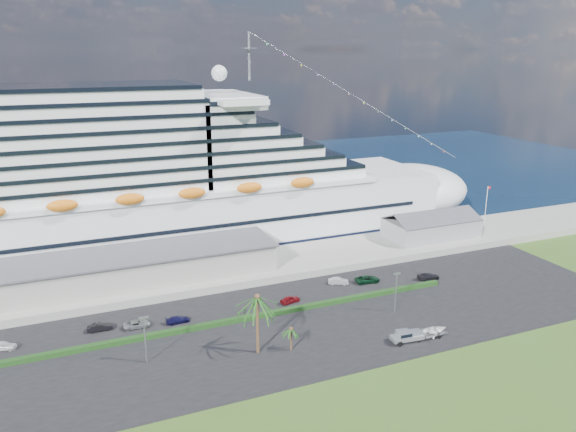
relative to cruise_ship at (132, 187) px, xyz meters
name	(u,v)px	position (x,y,z in m)	size (l,w,h in m)	color
ground	(321,352)	(21.53, -64.00, -16.69)	(420.00, 420.00, 0.00)	#3B541C
asphalt_lot	(295,324)	(21.53, -53.00, -16.63)	(140.00, 38.00, 0.12)	black
wharf	(246,267)	(21.53, -24.00, -15.79)	(240.00, 20.00, 1.80)	gray
water	(169,187)	(21.53, 66.00, -16.68)	(420.00, 160.00, 0.02)	black
cruise_ship	(132,187)	(0.00, 0.00, 0.00)	(191.00, 38.00, 54.00)	silver
terminal_building	(135,266)	(-3.47, -24.00, -11.68)	(61.00, 15.00, 6.30)	gray
port_shed	(431,227)	(73.53, -24.00, -12.30)	(24.00, 12.31, 7.37)	gray
flagpole	(486,206)	(91.57, -24.00, -8.43)	(1.08, 0.16, 12.00)	silver
hedge	(246,318)	(13.53, -48.00, -16.12)	(88.00, 1.10, 0.90)	black
lamp_post_left	(145,334)	(-6.47, -56.00, -11.35)	(1.60, 0.35, 8.27)	gray
lamp_post_right	(396,288)	(41.53, -56.00, -11.35)	(1.60, 0.35, 8.27)	gray
palm_tall	(257,304)	(11.53, -60.00, -7.49)	(8.82, 8.82, 11.13)	#47301E
palm_short	(291,331)	(17.03, -61.50, -13.03)	(3.53, 3.53, 4.56)	#47301E
parked_car_0	(3,346)	(-28.61, -42.23, -15.82)	(1.79, 4.45, 1.52)	silver
parked_car_1	(100,327)	(-12.62, -41.54, -15.83)	(1.57, 4.51, 1.49)	black
parked_car_2	(137,324)	(-6.17, -42.92, -15.90)	(2.24, 4.87, 1.35)	gray
parked_car_3	(178,320)	(1.24, -43.98, -15.93)	(1.81, 4.44, 1.29)	#12103B
parked_car_4	(290,299)	(24.23, -44.13, -15.85)	(1.70, 4.23, 1.44)	maroon
parked_car_5	(338,281)	(37.69, -39.55, -15.84)	(1.55, 4.44, 1.46)	#A8A8AF
parked_car_6	(367,279)	(44.06, -41.21, -15.81)	(2.53, 5.48, 1.52)	black
parked_car_7	(428,276)	(57.57, -44.94, -15.84)	(2.06, 5.07, 1.47)	black
pickup_truck	(407,335)	(37.00, -66.66, -15.41)	(6.18, 2.73, 2.12)	black
boat_trailer	(434,331)	(42.59, -67.15, -15.42)	(6.09, 4.06, 1.73)	gray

